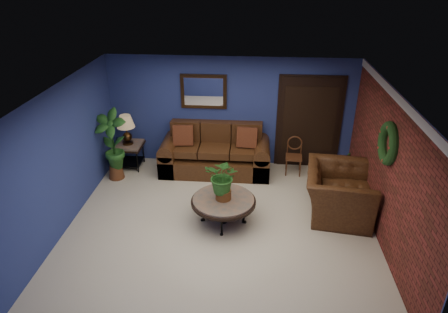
# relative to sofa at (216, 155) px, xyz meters

# --- Properties ---
(floor) EXTENTS (5.50, 5.50, 0.00)m
(floor) POSITION_rel_sofa_xyz_m (0.31, -2.09, -0.36)
(floor) COLOR beige
(floor) RESTS_ON ground
(wall_back) EXTENTS (5.50, 0.04, 2.50)m
(wall_back) POSITION_rel_sofa_xyz_m (0.31, 0.41, 0.89)
(wall_back) COLOR navy
(wall_back) RESTS_ON ground
(wall_left) EXTENTS (0.04, 5.00, 2.50)m
(wall_left) POSITION_rel_sofa_xyz_m (-2.44, -2.09, 0.89)
(wall_left) COLOR navy
(wall_left) RESTS_ON ground
(wall_right_brick) EXTENTS (0.04, 5.00, 2.50)m
(wall_right_brick) POSITION_rel_sofa_xyz_m (3.06, -2.09, 0.89)
(wall_right_brick) COLOR maroon
(wall_right_brick) RESTS_ON ground
(ceiling) EXTENTS (5.50, 5.00, 0.02)m
(ceiling) POSITION_rel_sofa_xyz_m (0.31, -2.09, 2.14)
(ceiling) COLOR silver
(ceiling) RESTS_ON wall_back
(crown_molding) EXTENTS (0.03, 5.00, 0.14)m
(crown_molding) POSITION_rel_sofa_xyz_m (3.03, -2.09, 2.07)
(crown_molding) COLOR white
(crown_molding) RESTS_ON wall_right_brick
(wall_mirror) EXTENTS (1.02, 0.06, 0.77)m
(wall_mirror) POSITION_rel_sofa_xyz_m (-0.29, 0.37, 1.36)
(wall_mirror) COLOR #3B2412
(wall_mirror) RESTS_ON wall_back
(closet_door) EXTENTS (1.44, 0.06, 2.18)m
(closet_door) POSITION_rel_sofa_xyz_m (2.06, 0.38, 0.69)
(closet_door) COLOR black
(closet_door) RESTS_ON wall_back
(wreath) EXTENTS (0.16, 0.72, 0.72)m
(wreath) POSITION_rel_sofa_xyz_m (3.00, -2.04, 1.34)
(wreath) COLOR black
(wreath) RESTS_ON wall_right_brick
(sofa) EXTENTS (2.42, 1.04, 1.09)m
(sofa) POSITION_rel_sofa_xyz_m (0.00, 0.00, 0.00)
(sofa) COLOR #4D2E16
(sofa) RESTS_ON ground
(coffee_table) EXTENTS (1.17, 1.17, 0.50)m
(coffee_table) POSITION_rel_sofa_xyz_m (0.35, -2.02, 0.09)
(coffee_table) COLOR #534E49
(coffee_table) RESTS_ON ground
(end_table) EXTENTS (0.64, 0.64, 0.58)m
(end_table) POSITION_rel_sofa_xyz_m (-1.99, -0.04, 0.09)
(end_table) COLOR #534E49
(end_table) RESTS_ON ground
(table_lamp) EXTENTS (0.40, 0.40, 0.66)m
(table_lamp) POSITION_rel_sofa_xyz_m (-1.99, -0.04, 0.65)
(table_lamp) COLOR #3B2412
(table_lamp) RESTS_ON end_table
(side_chair) EXTENTS (0.38, 0.38, 0.84)m
(side_chair) POSITION_rel_sofa_xyz_m (1.75, 0.02, 0.12)
(side_chair) COLOR #542818
(side_chair) RESTS_ON ground
(armchair) EXTENTS (1.39, 1.54, 0.90)m
(armchair) POSITION_rel_sofa_xyz_m (2.46, -1.56, 0.10)
(armchair) COLOR #4D2E16
(armchair) RESTS_ON ground
(coffee_plant) EXTENTS (0.73, 0.68, 0.79)m
(coffee_plant) POSITION_rel_sofa_xyz_m (0.35, -2.02, 0.58)
(coffee_plant) COLOR brown
(coffee_plant) RESTS_ON coffee_table
(floor_plant) EXTENTS (0.44, 0.39, 0.83)m
(floor_plant) POSITION_rel_sofa_xyz_m (2.66, -0.59, 0.08)
(floor_plant) COLOR brown
(floor_plant) RESTS_ON ground
(tall_plant) EXTENTS (0.77, 0.59, 1.57)m
(tall_plant) POSITION_rel_sofa_xyz_m (-2.14, -0.58, 0.50)
(tall_plant) COLOR brown
(tall_plant) RESTS_ON ground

